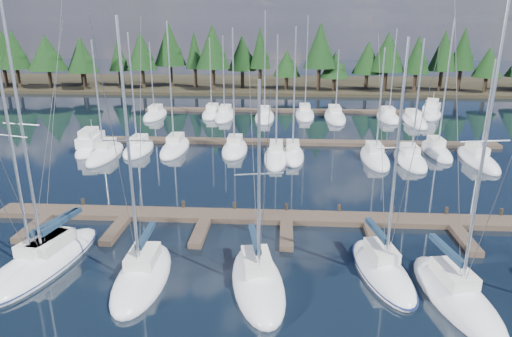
# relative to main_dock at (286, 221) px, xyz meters

# --- Properties ---
(ground) EXTENTS (260.00, 260.00, 0.00)m
(ground) POSITION_rel_main_dock_xyz_m (0.00, 12.64, -0.20)
(ground) COLOR black
(ground) RESTS_ON ground
(far_shore) EXTENTS (220.00, 30.00, 0.60)m
(far_shore) POSITION_rel_main_dock_xyz_m (0.00, 72.64, 0.10)
(far_shore) COLOR #2C2618
(far_shore) RESTS_ON ground
(main_dock) EXTENTS (44.00, 6.13, 0.90)m
(main_dock) POSITION_rel_main_dock_xyz_m (0.00, 0.00, 0.00)
(main_dock) COLOR #4D3D30
(main_dock) RESTS_ON ground
(back_docks) EXTENTS (50.00, 21.80, 0.40)m
(back_docks) POSITION_rel_main_dock_xyz_m (0.00, 32.23, -0.00)
(back_docks) COLOR #4D3D30
(back_docks) RESTS_ON ground
(front_sailboat_0) EXTENTS (5.22, 10.01, 15.11)m
(front_sailboat_0) POSITION_rel_main_dock_xyz_m (-15.00, -7.04, 0.09)
(front_sailboat_0) COLOR white
(front_sailboat_0) RESTS_ON ground
(front_sailboat_1) EXTENTS (4.29, 9.89, 16.20)m
(front_sailboat_1) POSITION_rel_main_dock_xyz_m (-14.45, -6.86, 0.10)
(front_sailboat_1) COLOR white
(front_sailboat_1) RESTS_ON ground
(front_sailboat_2) EXTENTS (2.97, 7.72, 15.31)m
(front_sailboat_2) POSITION_rel_main_dock_xyz_m (-8.27, -8.22, 0.10)
(front_sailboat_2) COLOR white
(front_sailboat_2) RESTS_ON ground
(front_sailboat_3) EXTENTS (4.30, 8.64, 12.40)m
(front_sailboat_3) POSITION_rel_main_dock_xyz_m (-1.63, -8.34, 0.08)
(front_sailboat_3) COLOR white
(front_sailboat_3) RESTS_ON ground
(front_sailboat_4) EXTENTS (3.95, 8.21, 14.31)m
(front_sailboat_4) POSITION_rel_main_dock_xyz_m (5.61, -6.70, 0.10)
(front_sailboat_4) COLOR white
(front_sailboat_4) RESTS_ON ground
(front_sailboat_5) EXTENTS (4.13, 8.66, 16.17)m
(front_sailboat_5) POSITION_rel_main_dock_xyz_m (9.01, -9.04, 0.11)
(front_sailboat_5) COLOR white
(front_sailboat_5) RESTS_ON ground
(back_sailboat_rows) EXTENTS (42.98, 32.84, 16.25)m
(back_sailboat_rows) POSITION_rel_main_dock_xyz_m (0.58, 27.56, 0.06)
(back_sailboat_rows) COLOR white
(back_sailboat_rows) RESTS_ON ground
(motor_yacht_left) EXTENTS (3.52, 8.46, 4.11)m
(motor_yacht_left) POSITION_rel_main_dock_xyz_m (-22.40, 18.66, 0.26)
(motor_yacht_left) COLOR white
(motor_yacht_left) RESTS_ON ground
(motor_yacht_right) EXTENTS (6.04, 9.19, 4.37)m
(motor_yacht_right) POSITION_rel_main_dock_xyz_m (22.39, 40.37, 0.28)
(motor_yacht_right) COLOR white
(motor_yacht_right) RESTS_ON ground
(tree_line) EXTENTS (186.14, 12.00, 13.17)m
(tree_line) POSITION_rel_main_dock_xyz_m (0.27, 62.78, 7.41)
(tree_line) COLOR black
(tree_line) RESTS_ON far_shore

